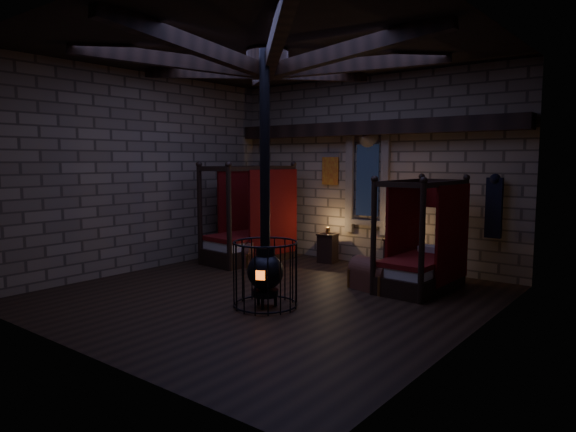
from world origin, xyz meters
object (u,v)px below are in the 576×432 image
Objects in this scene: trunk_left at (238,255)px; stove at (265,268)px; bed_right at (422,262)px; trunk_right at (373,275)px; bed_left at (251,237)px.

stove is (2.60, -2.09, 0.39)m from trunk_left.
bed_right is 2.17× the size of trunk_right.
trunk_right is (-0.65, -0.67, -0.23)m from bed_right.
trunk_right is at bearing 43.40° from stove.
bed_right reaches higher than trunk_right.
stove is (-1.48, -2.70, 0.14)m from bed_right.
bed_right is at bearing 36.94° from stove.
bed_left is 3.87m from stove.
stove reaches higher than bed_right.
stove is at bearing -39.33° from bed_left.
trunk_right is at bearing -16.49° from trunk_left.
trunk_left is 3.44m from trunk_right.
trunk_left is (0.16, -0.62, -0.30)m from bed_left.
bed_right is 4.13m from trunk_left.
bed_left is at bearing -177.92° from bed_right.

